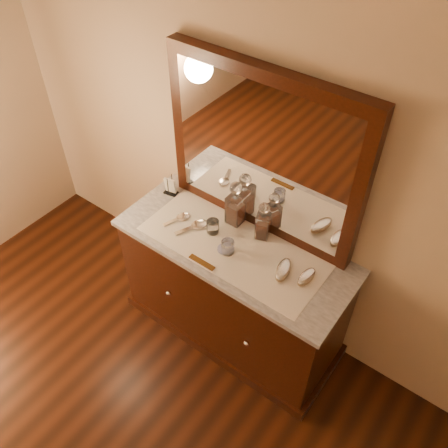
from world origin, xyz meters
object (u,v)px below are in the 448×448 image
at_px(mirror_frame, 262,155).
at_px(brush_far, 306,277).
at_px(brush_near, 283,270).
at_px(comb, 202,262).
at_px(hand_mirror_inner, 197,225).
at_px(napkin_rack, 170,186).
at_px(hand_mirror_outer, 181,217).
at_px(decanter_left, 235,207).
at_px(dresser_cabinet, 233,291).
at_px(decanter_right, 263,224).
at_px(pin_dish, 224,249).

bearing_deg(mirror_frame, brush_far, -25.53).
relative_size(mirror_frame, brush_near, 6.75).
bearing_deg(comb, hand_mirror_inner, 134.87).
height_order(napkin_rack, hand_mirror_outer, napkin_rack).
xyz_separation_m(comb, decanter_left, (-0.05, 0.38, 0.11)).
relative_size(decanter_left, hand_mirror_outer, 1.63).
height_order(mirror_frame, hand_mirror_inner, mirror_frame).
bearing_deg(dresser_cabinet, brush_near, -1.97).
relative_size(dresser_cabinet, napkin_rack, 10.36).
height_order(comb, hand_mirror_outer, hand_mirror_outer).
bearing_deg(brush_near, decanter_right, 146.19).
relative_size(napkin_rack, decanter_left, 0.45).
bearing_deg(brush_near, pin_dish, -171.05).
bearing_deg(comb, napkin_rack, 147.00).
relative_size(decanter_left, decanter_right, 1.18).
xyz_separation_m(decanter_right, brush_far, (0.37, -0.13, -0.08)).
relative_size(decanter_right, hand_mirror_outer, 1.38).
xyz_separation_m(pin_dish, decanter_right, (0.11, 0.22, 0.09)).
bearing_deg(hand_mirror_outer, dresser_cabinet, 2.79).
distance_m(dresser_cabinet, mirror_frame, 0.97).
bearing_deg(hand_mirror_inner, napkin_rack, 156.76).
xyz_separation_m(pin_dish, hand_mirror_outer, (-0.37, 0.05, 0.00)).
height_order(pin_dish, hand_mirror_outer, hand_mirror_outer).
height_order(pin_dish, decanter_left, decanter_left).
height_order(pin_dish, brush_far, brush_far).
bearing_deg(pin_dish, mirror_frame, 85.96).
xyz_separation_m(pin_dish, napkin_rack, (-0.58, 0.20, 0.04)).
bearing_deg(decanter_left, brush_near, -20.93).
height_order(napkin_rack, hand_mirror_inner, napkin_rack).
bearing_deg(hand_mirror_inner, brush_near, 0.38).
height_order(mirror_frame, decanter_right, mirror_frame).
bearing_deg(mirror_frame, comb, -97.73).
bearing_deg(brush_near, dresser_cabinet, 178.03).
height_order(mirror_frame, brush_near, mirror_frame).
xyz_separation_m(brush_near, hand_mirror_inner, (-0.61, -0.00, -0.01)).
height_order(napkin_rack, decanter_right, decanter_right).
xyz_separation_m(mirror_frame, decanter_right, (0.09, -0.09, -0.40)).
bearing_deg(mirror_frame, brush_near, -37.29).
relative_size(hand_mirror_outer, hand_mirror_inner, 0.85).
xyz_separation_m(comb, napkin_rack, (-0.54, 0.35, 0.05)).
bearing_deg(decanter_left, comb, -83.13).
bearing_deg(pin_dish, hand_mirror_inner, 167.98).
bearing_deg(pin_dish, napkin_rack, 161.36).
xyz_separation_m(pin_dish, brush_near, (0.36, 0.06, 0.02)).
relative_size(dresser_cabinet, brush_near, 7.87).
xyz_separation_m(pin_dish, hand_mirror_inner, (-0.25, 0.05, 0.00)).
bearing_deg(hand_mirror_outer, decanter_right, 19.66).
height_order(pin_dish, comb, pin_dish).
bearing_deg(decanter_left, hand_mirror_inner, -132.40).
bearing_deg(brush_far, pin_dish, -169.21).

